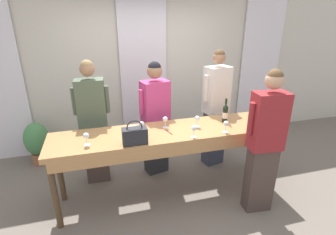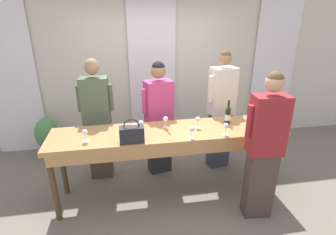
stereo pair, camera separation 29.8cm
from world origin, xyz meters
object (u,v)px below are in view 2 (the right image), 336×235
at_px(wine_glass_center_left, 192,130).
at_px(guest_olive_jacket, 97,120).
at_px(tasting_bar, 169,138).
at_px(wine_glass_front_right, 85,133).
at_px(wine_bottle, 228,115).
at_px(guest_pink_top, 159,118).
at_px(guest_cream_sweater, 221,110).
at_px(wine_glass_center_mid, 141,124).
at_px(wine_glass_center_right, 165,120).
at_px(wine_glass_front_mid, 226,126).
at_px(wine_glass_front_left, 198,120).
at_px(host_pouring, 265,147).
at_px(potted_plant, 47,136).
at_px(handbag, 132,134).

height_order(wine_glass_center_left, guest_olive_jacket, guest_olive_jacket).
height_order(tasting_bar, wine_glass_front_right, wine_glass_front_right).
bearing_deg(guest_olive_jacket, tasting_bar, -34.05).
relative_size(wine_bottle, guest_pink_top, 0.19).
bearing_deg(guest_cream_sweater, wine_glass_center_mid, -155.50).
relative_size(wine_bottle, wine_glass_front_right, 2.17).
bearing_deg(wine_glass_center_right, wine_glass_front_mid, -26.36).
height_order(wine_glass_front_mid, guest_olive_jacket, guest_olive_jacket).
distance_m(wine_glass_front_left, wine_glass_center_right, 0.41).
xyz_separation_m(wine_glass_center_right, host_pouring, (1.02, -0.67, -0.13)).
xyz_separation_m(wine_glass_center_left, wine_glass_center_right, (-0.25, 0.36, 0.00)).
bearing_deg(wine_glass_front_left, wine_glass_front_mid, -42.36).
bearing_deg(potted_plant, guest_cream_sweater, -14.87).
xyz_separation_m(wine_glass_center_right, guest_cream_sweater, (0.94, 0.50, -0.11)).
height_order(wine_glass_center_mid, host_pouring, host_pouring).
xyz_separation_m(guest_olive_jacket, host_pouring, (1.91, -1.17, 0.00)).
distance_m(guest_olive_jacket, host_pouring, 2.24).
height_order(handbag, wine_glass_front_right, handbag).
bearing_deg(handbag, guest_olive_jacket, 118.34).
relative_size(wine_bottle, wine_glass_center_mid, 2.17).
bearing_deg(wine_glass_front_right, guest_pink_top, 37.64).
relative_size(handbag, wine_glass_center_mid, 1.90).
distance_m(wine_bottle, handbag, 1.31).
height_order(wine_glass_center_mid, guest_pink_top, guest_pink_top).
height_order(wine_bottle, wine_glass_center_left, wine_bottle).
xyz_separation_m(wine_glass_front_mid, wine_glass_center_mid, (-1.00, 0.26, 0.00)).
distance_m(wine_glass_center_left, wine_glass_center_right, 0.44).
bearing_deg(wine_bottle, wine_glass_front_mid, -115.25).
bearing_deg(wine_glass_front_left, wine_glass_front_right, -173.70).
bearing_deg(wine_glass_front_right, guest_cream_sweater, 21.02).
bearing_deg(guest_pink_top, wine_glass_center_left, -72.71).
bearing_deg(wine_glass_center_left, handbag, 178.26).
relative_size(handbag, guest_olive_jacket, 0.16).
distance_m(wine_glass_center_mid, guest_pink_top, 0.67).
distance_m(wine_glass_front_left, guest_cream_sweater, 0.80).
relative_size(wine_glass_front_left, guest_pink_top, 0.09).
xyz_separation_m(wine_glass_front_right, host_pouring, (1.98, -0.44, -0.13)).
relative_size(wine_glass_front_right, wine_glass_center_right, 1.00).
bearing_deg(tasting_bar, host_pouring, -28.98).
bearing_deg(wine_bottle, guest_olive_jacket, 163.29).
relative_size(wine_bottle, guest_olive_jacket, 0.18).
distance_m(wine_glass_front_left, wine_glass_front_mid, 0.37).
xyz_separation_m(wine_glass_front_left, host_pouring, (0.61, -0.59, -0.13)).
bearing_deg(guest_cream_sweater, guest_olive_jacket, -180.00).
distance_m(tasting_bar, guest_olive_jacket, 1.11).
bearing_deg(wine_glass_front_right, wine_bottle, 6.82).
bearing_deg(handbag, wine_glass_center_right, 37.65).
bearing_deg(potted_plant, wine_glass_front_left, -30.60).
distance_m(tasting_bar, wine_glass_front_left, 0.43).
bearing_deg(handbag, wine_glass_front_mid, 0.24).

